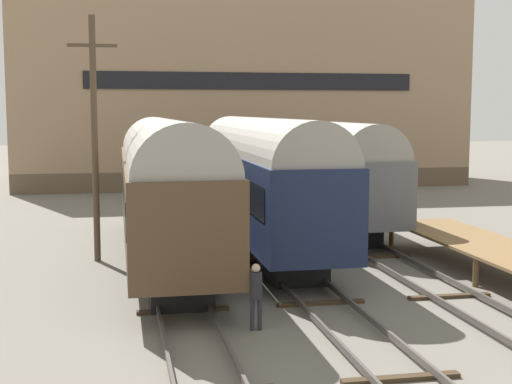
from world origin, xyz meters
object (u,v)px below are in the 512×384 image
train_car_grey (318,166)px  utility_pole (95,136)px  train_car_brown (166,182)px  train_car_navy (262,175)px  person_worker (256,290)px

train_car_grey → utility_pole: size_ratio=1.88×
train_car_brown → utility_pole: utility_pole is taller
train_car_navy → person_worker: 11.13m
train_car_grey → person_worker: bearing=-111.0°
train_car_brown → person_worker: size_ratio=10.06×
person_worker → utility_pole: bearing=114.0°
train_car_navy → utility_pole: utility_pole is taller
train_car_navy → person_worker: size_ratio=9.68×
utility_pole → train_car_navy: bearing=9.9°
train_car_brown → person_worker: 9.19m
train_car_navy → utility_pole: bearing=-170.1°
train_car_grey → person_worker: 17.82m
utility_pole → train_car_grey: bearing=33.4°
train_car_grey → train_car_navy: bearing=-124.6°
train_car_grey → train_car_brown: train_car_brown is taller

